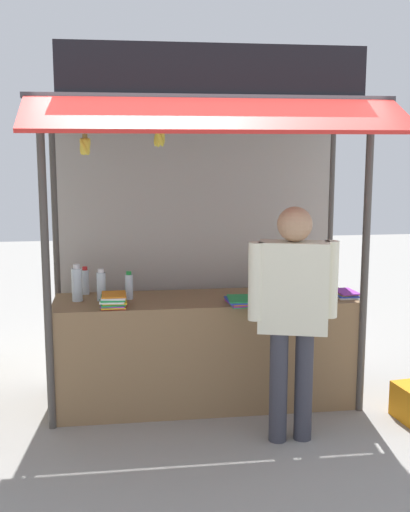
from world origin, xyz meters
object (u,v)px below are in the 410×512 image
at_px(water_bottle_mid_right, 77,284).
at_px(banana_bunch_inner_right, 85,146).
at_px(water_bottle_front_right, 85,281).
at_px(water_bottle_right, 101,286).
at_px(magazine_stack_back_left, 345,294).
at_px(banana_bunch_leftmost, 159,138).
at_px(magazine_stack_left, 241,301).
at_px(vendor_person, 293,303).
at_px(water_bottle_rear_center, 129,286).
at_px(magazine_stack_back_right, 295,292).
at_px(magazine_stack_far_left, 114,300).
at_px(water_bottle_center, 299,275).

distance_m(water_bottle_mid_right, banana_bunch_inner_right, 1.19).
height_order(water_bottle_front_right, water_bottle_right, water_bottle_right).
xyz_separation_m(magazine_stack_back_left, banana_bunch_leftmost, (-1.55, -0.34, 1.27)).
height_order(magazine_stack_left, vendor_person, vendor_person).
height_order(water_bottle_rear_center, magazine_stack_back_right, water_bottle_rear_center).
xyz_separation_m(magazine_stack_back_right, magazine_stack_left, (-0.49, -0.20, -0.02)).
distance_m(water_bottle_mid_right, magazine_stack_left, 1.32).
relative_size(water_bottle_mid_right, magazine_stack_left, 1.02).
xyz_separation_m(water_bottle_right, vendor_person, (1.37, -0.80, 0.01)).
relative_size(water_bottle_front_right, banana_bunch_inner_right, 0.80).
relative_size(water_bottle_mid_right, banana_bunch_leftmost, 1.28).
bearing_deg(magazine_stack_far_left, vendor_person, -24.59).
distance_m(water_bottle_center, water_bottle_rear_center, 1.47).
bearing_deg(magazine_stack_left, magazine_stack_back_left, 9.33).
relative_size(magazine_stack_back_left, banana_bunch_inner_right, 0.97).
distance_m(water_bottle_right, magazine_stack_left, 1.13).
relative_size(water_bottle_rear_center, banana_bunch_inner_right, 0.78).
height_order(magazine_stack_back_right, magazine_stack_far_left, magazine_stack_far_left).
relative_size(magazine_stack_left, magazine_stack_far_left, 1.11).
height_order(water_bottle_right, banana_bunch_leftmost, banana_bunch_leftmost).
distance_m(water_bottle_center, magazine_stack_back_right, 0.27).
relative_size(water_bottle_center, water_bottle_mid_right, 0.94).
xyz_separation_m(water_bottle_front_right, water_bottle_center, (1.83, -0.10, 0.02)).
relative_size(water_bottle_center, magazine_stack_left, 0.96).
distance_m(water_bottle_center, banana_bunch_leftmost, 1.80).
bearing_deg(magazine_stack_back_left, water_bottle_right, 176.41).
height_order(water_bottle_front_right, magazine_stack_far_left, water_bottle_front_right).
bearing_deg(water_bottle_front_right, banana_bunch_inner_right, -84.64).
bearing_deg(water_bottle_right, vendor_person, -30.52).
distance_m(magazine_stack_left, vendor_person, 0.60).
distance_m(water_bottle_front_right, magazine_stack_far_left, 0.53).
xyz_separation_m(water_bottle_right, water_bottle_rear_center, (0.22, 0.02, -0.01)).
height_order(water_bottle_mid_right, magazine_stack_far_left, water_bottle_mid_right).
height_order(water_bottle_front_right, water_bottle_mid_right, water_bottle_mid_right).
bearing_deg(water_bottle_front_right, water_bottle_rear_center, -32.26).
distance_m(water_bottle_center, water_bottle_right, 1.70).
xyz_separation_m(water_bottle_center, banana_bunch_leftmost, (-1.24, -0.62, 1.16)).
bearing_deg(water_bottle_mid_right, magazine_stack_far_left, -39.35).
bearing_deg(magazine_stack_back_left, banana_bunch_leftmost, -167.81).
distance_m(water_bottle_rear_center, vendor_person, 1.41).
xyz_separation_m(water_bottle_center, magazine_stack_back_left, (0.32, -0.28, -0.11)).
xyz_separation_m(magazine_stack_back_right, banana_bunch_leftmost, (-1.14, -0.39, 1.25)).
bearing_deg(magazine_stack_left, water_bottle_mid_right, 167.36).
bearing_deg(magazine_stack_left, water_bottle_rear_center, 161.07).
distance_m(magazine_stack_back_left, banana_bunch_leftmost, 2.03).
height_order(water_bottle_mid_right, magazine_stack_back_right, water_bottle_mid_right).
xyz_separation_m(water_bottle_right, banana_bunch_leftmost, (0.45, -0.46, 1.17)).
height_order(magazine_stack_far_left, banana_bunch_leftmost, banana_bunch_leftmost).
relative_size(water_bottle_right, magazine_stack_back_right, 1.06).
bearing_deg(water_bottle_front_right, water_bottle_right, -61.12).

